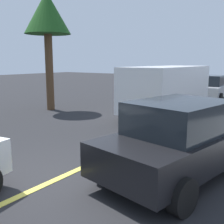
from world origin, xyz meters
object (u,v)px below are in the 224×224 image
Objects in this scene: car_silver_approaching at (209,88)px; tree_centre_verge at (47,16)px; white_van at (167,88)px; car_black_far_lane at (183,139)px.

car_silver_approaching is 10.49m from tree_centre_verge.
white_van is at bearing -178.76° from car_silver_approaching.
car_black_far_lane is 1.07× the size of car_silver_approaching.
car_silver_approaching is (12.09, 3.17, -0.03)m from car_black_far_lane.
tree_centre_verge is at bearing 146.73° from car_silver_approaching.
car_black_far_lane is at bearing -114.55° from tree_centre_verge.
white_van is 6.40m from car_silver_approaching.
car_silver_approaching is (6.38, 0.14, -0.48)m from white_van.
tree_centre_verge reaches higher than white_van.
tree_centre_verge is (3.90, 8.54, 3.73)m from car_black_far_lane.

